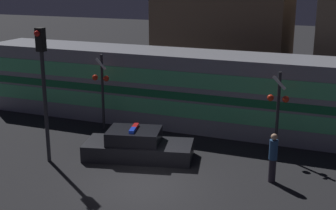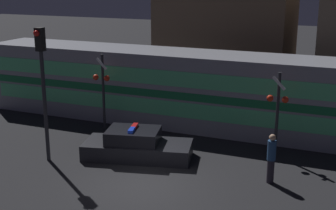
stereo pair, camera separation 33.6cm
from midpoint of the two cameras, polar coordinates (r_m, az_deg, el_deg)
name	(u,v)px [view 1 (the left image)]	position (r m, az deg, el deg)	size (l,w,h in m)	color
ground_plane	(145,187)	(16.99, -3.45, -9.98)	(120.00, 120.00, 0.00)	black
train	(192,89)	(23.27, 2.59, 1.91)	(22.93, 2.99, 3.68)	gray
police_car	(137,146)	(19.42, -4.24, -5.06)	(4.72, 2.80, 1.34)	black
pedestrian	(273,157)	(17.39, 12.13, -6.26)	(0.31, 0.31, 1.86)	#2D2833
crossing_signal_near	(278,107)	(19.61, 12.76, -0.25)	(0.89, 0.35, 3.56)	#2D2D33
crossing_signal_far	(102,86)	(22.73, -8.49, 2.31)	(0.89, 0.35, 3.70)	#2D2D33
traffic_light_corner	(43,76)	(18.84, -15.48, 3.39)	(0.30, 0.46, 5.40)	#2D2D33
building_left	(224,27)	(29.68, 6.56, 9.38)	(7.88, 5.43, 8.38)	brown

